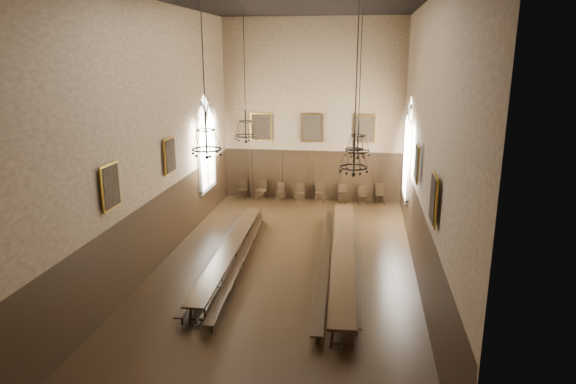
% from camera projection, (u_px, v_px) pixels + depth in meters
% --- Properties ---
extents(floor, '(9.00, 18.00, 0.02)m').
position_uv_depth(floor, '(285.00, 269.00, 17.97)').
color(floor, black).
rests_on(floor, ground).
extents(wall_back, '(9.00, 0.02, 9.00)m').
position_uv_depth(wall_back, '(313.00, 112.00, 25.39)').
color(wall_back, '#927A59').
rests_on(wall_back, ground).
extents(wall_front, '(9.00, 0.02, 9.00)m').
position_uv_depth(wall_front, '(198.00, 234.00, 8.19)').
color(wall_front, '#927A59').
rests_on(wall_front, ground).
extents(wall_left, '(0.02, 18.00, 9.00)m').
position_uv_depth(wall_left, '(154.00, 138.00, 17.43)').
color(wall_left, '#927A59').
rests_on(wall_left, ground).
extents(wall_right, '(0.02, 18.00, 9.00)m').
position_uv_depth(wall_right, '(426.00, 145.00, 16.15)').
color(wall_right, '#927A59').
rests_on(wall_right, ground).
extents(wainscot_panelling, '(9.00, 18.00, 2.50)m').
position_uv_depth(wainscot_panelling, '(285.00, 235.00, 17.64)').
color(wainscot_panelling, black).
rests_on(wainscot_panelling, floor).
extents(table_left, '(0.95, 9.20, 0.72)m').
position_uv_depth(table_left, '(231.00, 255.00, 18.19)').
color(table_left, black).
rests_on(table_left, floor).
extents(table_right, '(1.17, 10.70, 0.83)m').
position_uv_depth(table_right, '(343.00, 260.00, 17.61)').
color(table_right, black).
rests_on(table_right, floor).
extents(bench_left_outer, '(0.84, 9.18, 0.41)m').
position_uv_depth(bench_left_outer, '(216.00, 257.00, 18.24)').
color(bench_left_outer, black).
rests_on(bench_left_outer, floor).
extents(bench_left_inner, '(0.84, 10.19, 0.46)m').
position_uv_depth(bench_left_inner, '(243.00, 257.00, 18.23)').
color(bench_left_inner, black).
rests_on(bench_left_inner, floor).
extents(bench_right_inner, '(0.71, 10.72, 0.48)m').
position_uv_depth(bench_right_inner, '(325.00, 260.00, 17.93)').
color(bench_right_inner, black).
rests_on(bench_right_inner, floor).
extents(bench_right_outer, '(0.43, 9.31, 0.42)m').
position_uv_depth(bench_right_outer, '(357.00, 263.00, 17.72)').
color(bench_right_outer, black).
rests_on(bench_right_outer, floor).
extents(chair_0, '(0.49, 0.49, 0.97)m').
position_uv_depth(chair_0, '(242.00, 193.00, 26.60)').
color(chair_0, black).
rests_on(chair_0, floor).
extents(chair_1, '(0.56, 0.56, 1.02)m').
position_uv_depth(chair_1, '(261.00, 194.00, 26.38)').
color(chair_1, black).
rests_on(chair_1, floor).
extents(chair_2, '(0.47, 0.47, 0.90)m').
position_uv_depth(chair_2, '(280.00, 195.00, 26.33)').
color(chair_2, black).
rests_on(chair_2, floor).
extents(chair_3, '(0.48, 0.48, 0.93)m').
position_uv_depth(chair_3, '(300.00, 196.00, 26.08)').
color(chair_3, black).
rests_on(chair_3, floor).
extents(chair_4, '(0.45, 0.45, 0.96)m').
position_uv_depth(chair_4, '(320.00, 196.00, 26.03)').
color(chair_4, black).
rests_on(chair_4, floor).
extents(chair_5, '(0.49, 0.49, 0.96)m').
position_uv_depth(chair_5, '(343.00, 197.00, 25.86)').
color(chair_5, black).
rests_on(chair_5, floor).
extents(chair_6, '(0.49, 0.49, 0.95)m').
position_uv_depth(chair_6, '(363.00, 198.00, 25.61)').
color(chair_6, black).
rests_on(chair_6, floor).
extents(chair_7, '(0.53, 0.53, 1.01)m').
position_uv_depth(chair_7, '(380.00, 198.00, 25.61)').
color(chair_7, black).
rests_on(chair_7, floor).
extents(chandelier_back_left, '(0.85, 0.85, 4.91)m').
position_uv_depth(chandelier_back_left, '(246.00, 127.00, 19.53)').
color(chandelier_back_left, black).
rests_on(chandelier_back_left, ceiling).
extents(chandelier_back_right, '(0.88, 0.88, 5.32)m').
position_uv_depth(chandelier_back_right, '(358.00, 142.00, 18.56)').
color(chandelier_back_right, black).
rests_on(chandelier_back_right, ceiling).
extents(chandelier_front_left, '(0.87, 0.87, 4.54)m').
position_uv_depth(chandelier_front_left, '(206.00, 139.00, 14.66)').
color(chandelier_front_left, black).
rests_on(chandelier_front_left, ceiling).
extents(chandelier_front_right, '(0.76, 0.76, 4.80)m').
position_uv_depth(chandelier_front_right, '(354.00, 154.00, 13.63)').
color(chandelier_front_right, black).
rests_on(chandelier_front_right, ceiling).
extents(portrait_back_0, '(1.10, 0.12, 1.40)m').
position_uv_depth(portrait_back_0, '(261.00, 127.00, 25.85)').
color(portrait_back_0, '#AA8028').
rests_on(portrait_back_0, wall_back).
extents(portrait_back_1, '(1.10, 0.12, 1.40)m').
position_uv_depth(portrait_back_1, '(312.00, 128.00, 25.48)').
color(portrait_back_1, '#AA8028').
rests_on(portrait_back_1, wall_back).
extents(portrait_back_2, '(1.10, 0.12, 1.40)m').
position_uv_depth(portrait_back_2, '(365.00, 129.00, 25.11)').
color(portrait_back_2, '#AA8028').
rests_on(portrait_back_2, wall_back).
extents(portrait_left_0, '(0.12, 1.00, 1.30)m').
position_uv_depth(portrait_left_0, '(170.00, 156.00, 18.58)').
color(portrait_left_0, '#AA8028').
rests_on(portrait_left_0, wall_left).
extents(portrait_left_1, '(0.12, 1.00, 1.30)m').
position_uv_depth(portrait_left_1, '(110.00, 186.00, 14.28)').
color(portrait_left_1, '#AA8028').
rests_on(portrait_left_1, wall_left).
extents(portrait_right_0, '(0.12, 1.00, 1.30)m').
position_uv_depth(portrait_right_0, '(417.00, 163.00, 17.33)').
color(portrait_right_0, '#AA8028').
rests_on(portrait_right_0, wall_right).
extents(portrait_right_1, '(0.12, 1.00, 1.30)m').
position_uv_depth(portrait_right_1, '(434.00, 199.00, 13.03)').
color(portrait_right_1, '#AA8028').
rests_on(portrait_right_1, wall_right).
extents(window_right, '(0.20, 2.20, 4.60)m').
position_uv_depth(window_right, '(408.00, 148.00, 21.70)').
color(window_right, white).
rests_on(window_right, wall_right).
extents(window_left, '(0.20, 2.20, 4.60)m').
position_uv_depth(window_left, '(206.00, 143.00, 22.96)').
color(window_left, white).
rests_on(window_left, wall_left).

